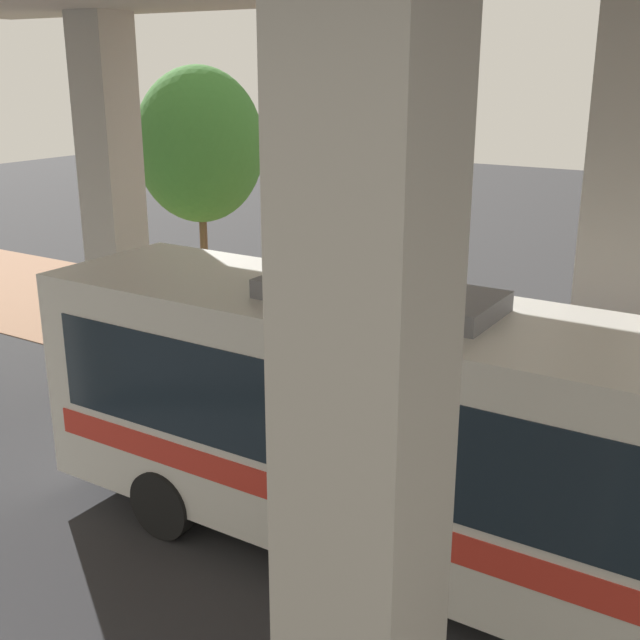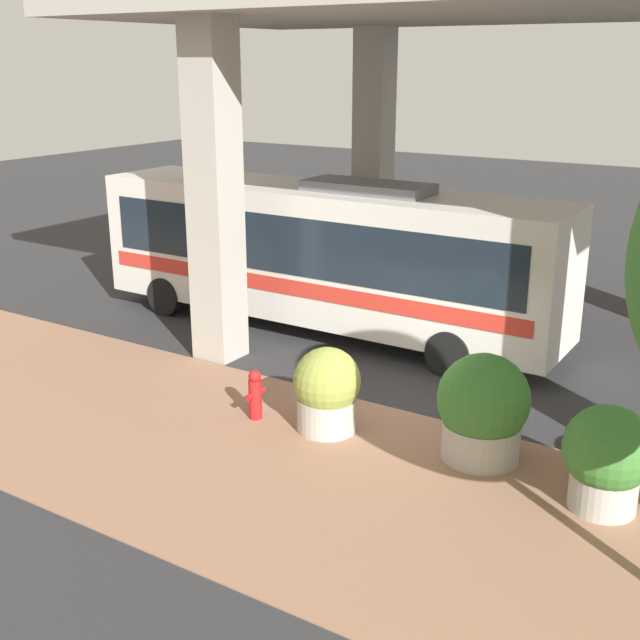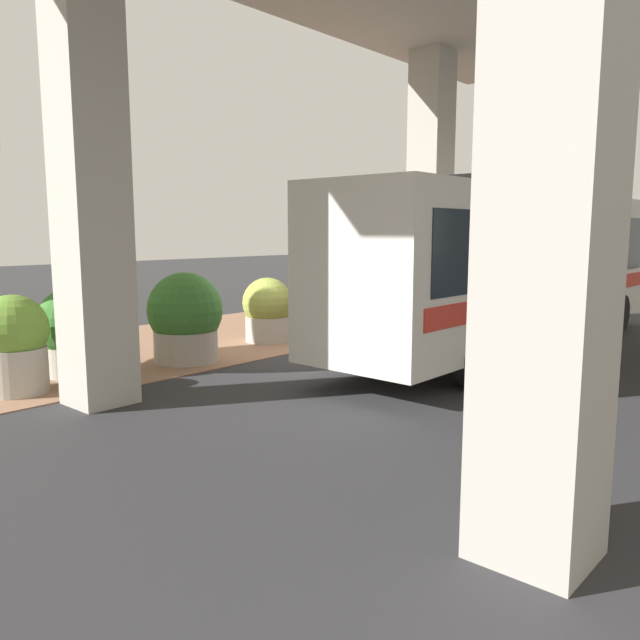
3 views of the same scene
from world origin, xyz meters
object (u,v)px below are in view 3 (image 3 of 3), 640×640
object	(u,v)px
planter_front	(73,331)
planter_back	(14,344)
bus	(512,260)
planter_middle	(268,310)
planter_extra	(185,319)
fire_hydrant	(297,315)

from	to	relation	value
planter_front	planter_back	bearing A→B (deg)	-68.83
bus	planter_front	bearing A→B (deg)	-121.34
planter_middle	planter_extra	xyz separation A→B (m)	(0.45, -2.74, 0.13)
bus	planter_front	world-z (taller)	bus
bus	planter_extra	world-z (taller)	bus
fire_hydrant	planter_extra	size ratio (longest dim) A/B	0.53
fire_hydrant	planter_back	xyz separation A→B (m)	(0.73, -7.52, 0.35)
bus	fire_hydrant	distance (m)	5.56
fire_hydrant	planter_middle	bearing A→B (deg)	-77.11
bus	planter_extra	bearing A→B (deg)	-126.55
planter_extra	fire_hydrant	bearing A→B (deg)	100.54
planter_back	planter_extra	world-z (taller)	planter_extra
bus	planter_front	size ratio (longest dim) A/B	7.19
planter_front	planter_back	size ratio (longest dim) A/B	1.00
fire_hydrant	planter_back	world-z (taller)	planter_back
planter_front	bus	bearing A→B (deg)	58.66
planter_middle	bus	bearing A→B (deg)	32.78
planter_front	planter_back	xyz separation A→B (m)	(0.50, -1.28, -0.00)
planter_extra	planter_middle	bearing A→B (deg)	99.35
fire_hydrant	planter_front	distance (m)	6.25
bus	fire_hydrant	bearing A→B (deg)	-161.54
planter_front	planter_extra	xyz separation A→B (m)	(0.53, 2.12, 0.06)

